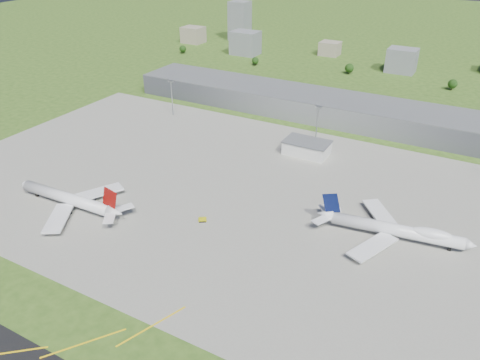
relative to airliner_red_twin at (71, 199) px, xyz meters
The scene contains 19 objects.
ground 176.48m from the airliner_red_twin, 67.44° to the left, with size 1400.00×1400.00×0.00m, color #315119.
apron 94.11m from the airliner_red_twin, 34.27° to the left, with size 360.00×190.00×0.08m, color gray.
terminal 190.38m from the airliner_red_twin, 69.17° to the left, with size 300.00×42.00×15.00m, color slate.
ops_building 137.06m from the airliner_red_twin, 55.48° to the left, with size 26.00×16.00×8.00m, color silver.
mast_west 132.57m from the airliner_red_twin, 104.18° to the left, with size 3.50×2.00×25.90m.
mast_center 150.21m from the airliner_red_twin, 58.73° to the left, with size 3.50×2.00×25.90m.
airliner_red_twin is the anchor object (origin of this frame).
airliner_blue_quad 152.92m from the airliner_red_twin, 19.14° to the left, with size 67.45×52.51×17.63m.
tug_yellow 66.08m from the airliner_red_twin, 18.48° to the left, with size 4.27×3.85×1.84m.
van_white_near 129.73m from the airliner_red_twin, 26.50° to the left, with size 3.88×5.36×2.51m.
bldg_far_w 366.14m from the airliner_red_twin, 114.59° to the left, with size 24.00×20.00×18.00m, color gray.
bldg_w 321.25m from the airliner_red_twin, 103.01° to the left, with size 28.00×22.00×24.00m, color slate.
bldg_cw 353.01m from the airliner_red_twin, 88.75° to the left, with size 20.00×18.00×14.00m, color gray.
bldg_c 334.67m from the airliner_red_twin, 74.81° to the left, with size 26.00×20.00×22.00m, color slate.
bldg_tall_w 389.85m from the airliner_red_twin, 106.76° to the left, with size 22.00×20.00×44.00m, color slate.
tree_far_w 312.34m from the airliner_red_twin, 115.07° to the left, with size 7.20×7.20×8.80m.
tree_w 281.13m from the airliner_red_twin, 98.66° to the left, with size 6.75×6.75×8.25m.
tree_c 296.78m from the airliner_red_twin, 80.76° to the left, with size 8.10×8.10×9.90m.
tree_e 319.14m from the airliner_red_twin, 64.44° to the left, with size 7.65×7.65×9.35m.
Camera 1 is at (98.57, -143.27, 122.25)m, focal length 35.00 mm.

